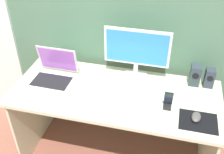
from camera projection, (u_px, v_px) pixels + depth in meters
The scene contains 12 objects.
ground_plane at pixel (115, 154), 2.46m from camera, with size 8.00×8.00×0.00m, color #925443.
wall_back at pixel (128, 5), 2.06m from camera, with size 6.00×0.04×2.50m, color #50765B.
desk at pixel (115, 106), 2.12m from camera, with size 1.57×0.67×0.72m.
monitor at pixel (137, 51), 2.07m from camera, with size 0.51×0.14×0.42m.
speaker_right at pixel (209, 78), 2.06m from camera, with size 0.07×0.08×0.15m.
speaker_near_monitor at pixel (195, 75), 2.08m from camera, with size 0.08×0.09×0.17m.
laptop at pixel (54, 74), 2.15m from camera, with size 0.33×0.28×0.24m.
fishbowl at pixel (62, 58), 2.30m from camera, with size 0.16×0.16×0.16m, color silver.
keyboard_external at pixel (123, 111), 1.86m from camera, with size 0.42×0.13×0.01m, color white.
mousepad at pixel (198, 121), 1.79m from camera, with size 0.25×0.20×0.00m, color black.
mouse at pixel (196, 117), 1.79m from camera, with size 0.06×0.10×0.04m, color #514A48.
phone_in_dock at pixel (168, 102), 1.87m from camera, with size 0.06×0.06×0.14m.
Camera 1 is at (0.36, -1.55, 2.00)m, focal length 43.48 mm.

